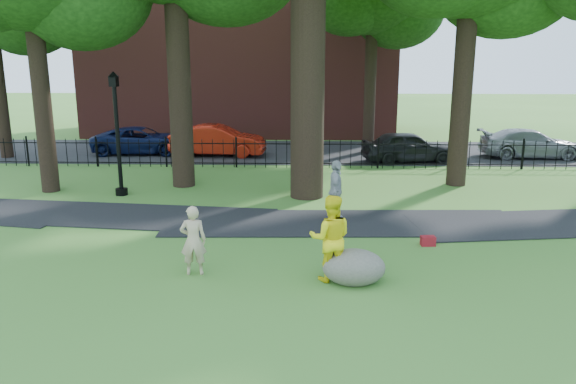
{
  "coord_description": "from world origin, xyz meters",
  "views": [
    {
      "loc": [
        -0.02,
        -11.41,
        4.64
      ],
      "look_at": [
        -0.46,
        2.0,
        1.37
      ],
      "focal_mm": 35.0,
      "sensor_mm": 36.0,
      "label": 1
    }
  ],
  "objects_px": {
    "lamppost": "(118,136)",
    "red_sedan": "(218,140)",
    "boulder": "(354,265)",
    "woman": "(193,240)",
    "man": "(331,238)"
  },
  "relations": [
    {
      "from": "lamppost",
      "to": "red_sedan",
      "type": "distance_m",
      "value": 8.16
    },
    {
      "from": "boulder",
      "to": "red_sedan",
      "type": "height_order",
      "value": "red_sedan"
    },
    {
      "from": "woman",
      "to": "boulder",
      "type": "relative_size",
      "value": 1.17
    },
    {
      "from": "boulder",
      "to": "lamppost",
      "type": "height_order",
      "value": "lamppost"
    },
    {
      "from": "lamppost",
      "to": "red_sedan",
      "type": "height_order",
      "value": "lamppost"
    },
    {
      "from": "woman",
      "to": "man",
      "type": "relative_size",
      "value": 0.83
    },
    {
      "from": "red_sedan",
      "to": "man",
      "type": "bearing_deg",
      "value": -159.45
    },
    {
      "from": "man",
      "to": "red_sedan",
      "type": "relative_size",
      "value": 0.42
    },
    {
      "from": "woman",
      "to": "red_sedan",
      "type": "relative_size",
      "value": 0.35
    },
    {
      "from": "red_sedan",
      "to": "woman",
      "type": "bearing_deg",
      "value": -170.04
    },
    {
      "from": "woman",
      "to": "man",
      "type": "xyz_separation_m",
      "value": [
        2.94,
        -0.23,
        0.16
      ]
    },
    {
      "from": "boulder",
      "to": "red_sedan",
      "type": "relative_size",
      "value": 0.3
    },
    {
      "from": "woman",
      "to": "man",
      "type": "distance_m",
      "value": 2.95
    },
    {
      "from": "boulder",
      "to": "lamppost",
      "type": "distance_m",
      "value": 10.51
    },
    {
      "from": "lamppost",
      "to": "red_sedan",
      "type": "bearing_deg",
      "value": 80.66
    }
  ]
}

